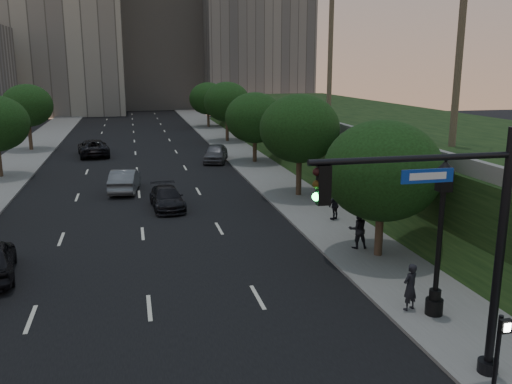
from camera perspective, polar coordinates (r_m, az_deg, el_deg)
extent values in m
cube|color=black|center=(44.19, -12.38, 1.80)|extent=(16.00, 140.00, 0.02)
cube|color=slate|center=(45.42, 0.65, 2.50)|extent=(4.50, 140.00, 0.15)
cube|color=black|center=(47.45, 15.22, 4.86)|extent=(18.00, 90.00, 4.00)
cube|color=slate|center=(43.81, 5.46, 7.70)|extent=(0.35, 90.00, 0.70)
cube|color=gray|center=(106.52, -21.28, 16.38)|extent=(26.00, 20.00, 32.00)
cube|color=gray|center=(115.63, -10.25, 15.23)|extent=(22.00, 18.00, 26.00)
cube|color=gray|center=(112.44, -0.52, 18.04)|extent=(20.00, 22.00, 36.00)
cylinder|color=#38281C|center=(24.88, 12.85, -3.66)|extent=(0.36, 0.36, 2.86)
ellipsoid|color=black|center=(24.27, 13.16, 2.22)|extent=(5.20, 5.20, 4.42)
cylinder|color=#38281C|center=(35.69, 4.53, 2.01)|extent=(0.36, 0.36, 3.21)
ellipsoid|color=black|center=(35.24, 4.62, 6.67)|extent=(5.20, 5.20, 4.42)
cylinder|color=#38281C|center=(48.09, -0.14, 4.74)|extent=(0.36, 0.36, 2.86)
ellipsoid|color=black|center=(47.78, -0.14, 7.82)|extent=(5.20, 5.20, 4.42)
cylinder|color=#38281C|center=(61.68, -3.06, 6.76)|extent=(0.36, 0.36, 3.21)
ellipsoid|color=black|center=(61.42, -3.09, 9.46)|extent=(5.20, 5.20, 4.42)
cylinder|color=#38281C|center=(76.44, -5.04, 7.84)|extent=(0.36, 0.36, 2.86)
ellipsoid|color=black|center=(76.24, -5.08, 9.78)|extent=(5.20, 5.20, 4.42)
cylinder|color=#38281C|center=(59.61, -22.69, 5.56)|extent=(0.36, 0.36, 3.26)
ellipsoid|color=black|center=(59.34, -22.95, 8.39)|extent=(5.00, 5.00, 4.25)
cylinder|color=#4C4233|center=(32.69, 20.75, 15.00)|extent=(0.40, 0.40, 12.00)
cylinder|color=#4C4233|center=(46.41, 7.90, 16.47)|extent=(0.40, 0.40, 14.50)
cylinder|color=black|center=(15.86, 24.24, -6.42)|extent=(0.24, 0.24, 7.00)
cylinder|color=black|center=(17.16, 23.18, -16.72)|extent=(0.56, 0.56, 0.50)
cylinder|color=black|center=(13.71, 16.29, 3.40)|extent=(5.40, 0.16, 0.16)
cube|color=black|center=(12.86, 7.14, 0.71)|extent=(0.32, 0.22, 0.95)
sphere|color=black|center=(12.73, 6.42, 2.13)|extent=(0.20, 0.20, 0.20)
sphere|color=#3F2B0A|center=(12.79, 6.38, 0.81)|extent=(0.20, 0.20, 0.20)
sphere|color=#19F24C|center=(12.86, 6.35, -0.50)|extent=(0.20, 0.20, 0.20)
cube|color=#0D38A9|center=(13.99, 17.60, 1.62)|extent=(1.40, 0.05, 0.35)
cylinder|color=black|center=(20.00, 18.22, -11.58)|extent=(0.60, 0.60, 0.70)
cylinder|color=black|center=(19.80, 18.32, -10.26)|extent=(0.40, 0.40, 0.40)
cylinder|color=black|center=(19.13, 18.74, -4.88)|extent=(0.18, 0.18, 3.60)
cube|color=black|center=(18.62, 19.20, 1.13)|extent=(0.42, 0.42, 0.70)
cone|color=black|center=(18.53, 19.32, 2.64)|extent=(0.64, 0.64, 0.35)
sphere|color=black|center=(18.50, 19.37, 3.25)|extent=(0.14, 0.14, 0.14)
cylinder|color=black|center=(15.50, 23.97, -15.96)|extent=(0.12, 0.12, 2.50)
cube|color=black|center=(14.91, 24.77, -12.70)|extent=(0.30, 0.14, 0.35)
cube|color=white|center=(14.85, 24.96, -12.82)|extent=(0.18, 0.02, 0.22)
imported|color=#5A5D62|center=(38.29, -13.64, 1.20)|extent=(2.27, 5.00, 1.59)
imported|color=black|center=(54.31, -16.76, 4.49)|extent=(3.36, 6.07, 1.61)
imported|color=black|center=(33.27, -9.35, -0.64)|extent=(2.11, 4.59, 1.30)
imported|color=#505257|center=(48.89, -4.27, 4.10)|extent=(3.10, 5.07, 1.61)
imported|color=black|center=(19.83, 15.91, -9.58)|extent=(0.73, 0.61, 1.70)
imported|color=black|center=(25.70, 10.67, -3.84)|extent=(0.93, 0.74, 1.85)
imported|color=black|center=(30.22, 8.32, -1.37)|extent=(1.04, 0.84, 1.66)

